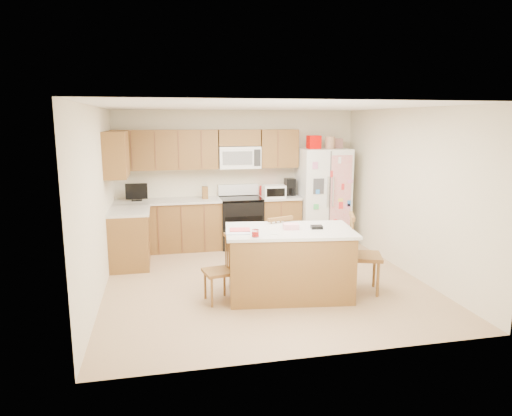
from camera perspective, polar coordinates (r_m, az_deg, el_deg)
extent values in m
plane|color=tan|center=(6.78, 1.00, -9.05)|extent=(4.50, 4.50, 0.00)
cube|color=beige|center=(8.65, -2.33, 3.82)|extent=(4.50, 0.10, 2.50)
cube|color=beige|center=(4.35, 7.74, -3.37)|extent=(4.50, 0.10, 2.50)
cube|color=beige|center=(6.35, -19.15, 0.65)|extent=(0.10, 4.50, 2.50)
cube|color=beige|center=(7.30, 18.52, 1.95)|extent=(0.10, 4.50, 2.50)
cube|color=white|center=(6.38, 1.08, 12.56)|extent=(4.50, 4.50, 0.04)
cube|color=brown|center=(8.38, -10.85, -2.23)|extent=(1.87, 0.60, 0.88)
cube|color=brown|center=(8.65, 2.89, -1.63)|extent=(0.72, 0.60, 0.88)
cube|color=brown|center=(7.64, -15.48, -3.71)|extent=(0.60, 0.95, 0.88)
cube|color=silver|center=(8.27, -10.96, 0.85)|extent=(1.87, 0.64, 0.04)
cube|color=silver|center=(8.56, 2.93, 1.37)|extent=(0.72, 0.64, 0.04)
cube|color=silver|center=(7.54, -15.58, -0.32)|extent=(0.64, 0.95, 0.04)
cube|color=brown|center=(8.31, -11.27, 7.14)|extent=(1.85, 0.33, 0.70)
cube|color=brown|center=(8.60, 2.81, 7.45)|extent=(0.70, 0.33, 0.70)
cube|color=brown|center=(8.43, -2.18, 8.78)|extent=(0.76, 0.33, 0.29)
cube|color=brown|center=(7.43, -17.06, 6.45)|extent=(0.33, 0.95, 0.70)
cube|color=brown|center=(8.16, -15.32, 6.90)|extent=(0.02, 0.01, 0.66)
cube|color=brown|center=(8.09, -14.94, -2.88)|extent=(0.02, 0.01, 0.84)
cube|color=brown|center=(8.14, -12.49, 7.02)|extent=(0.02, 0.01, 0.66)
cube|color=brown|center=(8.08, -12.11, -2.77)|extent=(0.02, 0.01, 0.84)
cube|color=brown|center=(8.15, -9.66, 7.13)|extent=(0.02, 0.01, 0.66)
cube|color=brown|center=(8.08, -9.27, -2.65)|extent=(0.02, 0.01, 0.84)
cube|color=brown|center=(8.18, -6.84, 7.21)|extent=(0.01, 0.01, 0.66)
cube|color=brown|center=(8.11, -6.45, -2.54)|extent=(0.01, 0.01, 0.84)
cube|color=brown|center=(8.42, 2.77, 7.38)|extent=(0.01, 0.01, 0.66)
cube|color=brown|center=(8.36, 3.16, -2.08)|extent=(0.01, 0.01, 0.84)
cube|color=white|center=(8.42, -2.13, 6.36)|extent=(0.76, 0.38, 0.40)
cube|color=slate|center=(8.22, -2.31, 6.25)|extent=(0.54, 0.01, 0.24)
cube|color=#262626|center=(8.29, 0.16, 6.30)|extent=(0.12, 0.01, 0.30)
cube|color=brown|center=(8.30, -6.40, 1.93)|extent=(0.10, 0.14, 0.22)
cube|color=black|center=(8.31, -14.66, 0.95)|extent=(0.18, 0.12, 0.02)
cube|color=black|center=(8.28, -14.71, 2.04)|extent=(0.38, 0.03, 0.28)
cube|color=red|center=(8.59, 1.75, 2.15)|extent=(0.35, 0.22, 0.18)
cube|color=white|center=(8.37, 2.26, 2.09)|extent=(0.40, 0.28, 0.23)
cube|color=black|center=(8.23, 2.50, 1.94)|extent=(0.34, 0.01, 0.15)
cube|color=black|center=(8.64, 4.25, 2.66)|extent=(0.18, 0.22, 0.32)
cylinder|color=black|center=(8.59, 4.38, 2.13)|extent=(0.12, 0.12, 0.12)
cube|color=black|center=(8.48, -1.92, -1.88)|extent=(0.76, 0.64, 0.88)
cube|color=black|center=(8.17, -1.52, -2.51)|extent=(0.68, 0.01, 0.42)
cube|color=black|center=(8.39, -1.94, 1.22)|extent=(0.76, 0.64, 0.03)
cube|color=white|center=(8.62, -2.25, 2.32)|extent=(0.76, 0.10, 0.20)
cube|color=white|center=(8.74, 8.31, 1.47)|extent=(0.90, 0.75, 1.80)
cube|color=#4C4C4C|center=(8.39, 9.20, 1.05)|extent=(0.02, 0.01, 1.75)
cube|color=silver|center=(8.33, 8.97, 2.03)|extent=(0.02, 0.03, 0.55)
cube|color=silver|center=(8.36, 9.61, 2.05)|extent=(0.02, 0.03, 0.55)
cube|color=#3F3F44|center=(8.28, 7.83, 2.71)|extent=(0.20, 0.01, 0.28)
cube|color=#D84C59|center=(8.44, 10.50, 2.10)|extent=(0.42, 0.01, 1.30)
cube|color=#DD0400|center=(8.57, 7.23, 8.17)|extent=(0.22, 0.22, 0.24)
cylinder|color=tan|center=(8.63, 9.24, 8.07)|extent=(0.18, 0.18, 0.22)
cube|color=#9D6961|center=(8.81, 10.03, 7.97)|extent=(0.18, 0.20, 0.18)
cube|color=brown|center=(6.13, 4.16, -6.98)|extent=(1.69, 1.09, 0.87)
cube|color=silver|center=(6.01, 4.22, -2.84)|extent=(1.78, 1.18, 0.04)
cylinder|color=#DD0400|center=(5.59, -0.08, -3.32)|extent=(0.08, 0.08, 0.06)
cylinder|color=white|center=(5.59, -0.08, -3.17)|extent=(0.09, 0.09, 0.09)
cube|color=pink|center=(6.01, 4.39, -2.30)|extent=(0.22, 0.17, 0.07)
cube|color=black|center=(6.07, 7.59, -2.38)|extent=(0.16, 0.14, 0.04)
cube|color=white|center=(5.79, -2.29, -3.05)|extent=(0.33, 0.28, 0.01)
cube|color=#D84C4C|center=(5.87, -2.04, -2.72)|extent=(0.28, 0.23, 0.01)
cylinder|color=white|center=(5.69, 2.04, -3.31)|extent=(0.14, 0.03, 0.01)
cube|color=brown|center=(5.93, -4.76, -7.96)|extent=(0.42, 0.43, 0.04)
cylinder|color=brown|center=(6.11, -6.37, -9.53)|extent=(0.03, 0.03, 0.38)
cylinder|color=brown|center=(5.83, -5.53, -10.51)|extent=(0.03, 0.03, 0.38)
cylinder|color=brown|center=(6.18, -3.97, -9.24)|extent=(0.03, 0.03, 0.38)
cylinder|color=brown|center=(5.91, -3.02, -10.18)|extent=(0.03, 0.03, 0.38)
cylinder|color=brown|center=(6.03, -3.81, -5.33)|extent=(0.02, 0.02, 0.43)
cylinder|color=brown|center=(5.97, -3.60, -5.50)|extent=(0.02, 0.02, 0.43)
cylinder|color=brown|center=(5.91, -3.39, -5.67)|extent=(0.02, 0.02, 0.43)
cylinder|color=brown|center=(5.85, -3.17, -5.84)|extent=(0.02, 0.02, 0.43)
cylinder|color=brown|center=(5.79, -2.95, -6.02)|extent=(0.02, 0.02, 0.43)
cube|color=brown|center=(5.85, -3.41, -3.66)|extent=(0.10, 0.36, 0.04)
cube|color=brown|center=(6.65, 2.21, -5.35)|extent=(0.53, 0.52, 0.05)
cylinder|color=brown|center=(6.93, 2.72, -6.73)|extent=(0.04, 0.04, 0.44)
cylinder|color=brown|center=(6.75, 0.26, -7.19)|extent=(0.04, 0.04, 0.44)
cylinder|color=brown|center=(6.69, 4.16, -7.40)|extent=(0.04, 0.04, 0.44)
cylinder|color=brown|center=(6.51, 1.64, -7.90)|extent=(0.04, 0.04, 0.44)
cylinder|color=brown|center=(6.52, 4.17, -3.30)|extent=(0.02, 0.02, 0.49)
cylinder|color=brown|center=(6.48, 3.62, -3.39)|extent=(0.02, 0.02, 0.49)
cylinder|color=brown|center=(6.44, 3.06, -3.47)|extent=(0.02, 0.02, 0.49)
cylinder|color=brown|center=(6.40, 2.49, -3.56)|extent=(0.02, 0.02, 0.49)
cylinder|color=brown|center=(6.36, 1.92, -3.65)|extent=(0.02, 0.02, 0.49)
cube|color=brown|center=(6.38, 3.08, -1.36)|extent=(0.40, 0.17, 0.05)
cube|color=brown|center=(6.41, 13.40, -5.90)|extent=(0.57, 0.58, 0.05)
cylinder|color=brown|center=(6.33, 14.99, -8.64)|extent=(0.04, 0.04, 0.48)
cylinder|color=brown|center=(6.68, 14.55, -7.57)|extent=(0.04, 0.04, 0.48)
cylinder|color=brown|center=(6.29, 11.97, -8.62)|extent=(0.04, 0.04, 0.48)
cylinder|color=brown|center=(6.64, 11.70, -7.55)|extent=(0.04, 0.04, 0.48)
cylinder|color=brown|center=(6.15, 11.95, -3.76)|extent=(0.02, 0.02, 0.53)
cylinder|color=brown|center=(6.23, 11.89, -3.57)|extent=(0.02, 0.02, 0.53)
cylinder|color=brown|center=(6.31, 11.82, -3.38)|extent=(0.02, 0.02, 0.53)
cylinder|color=brown|center=(6.39, 11.76, -3.20)|extent=(0.02, 0.02, 0.53)
cylinder|color=brown|center=(6.47, 11.70, -3.03)|extent=(0.02, 0.02, 0.53)
cube|color=brown|center=(6.25, 11.92, -1.03)|extent=(0.18, 0.43, 0.06)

